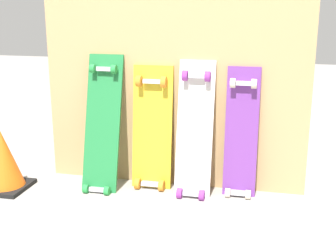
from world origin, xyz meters
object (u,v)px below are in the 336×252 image
(skateboard_green, at_px, (102,129))
(skateboard_yellow, at_px, (152,133))
(skateboard_white, at_px, (194,135))
(traffic_cone, at_px, (3,161))
(skateboard_purple, at_px, (241,139))

(skateboard_green, xyz_separation_m, skateboard_yellow, (0.28, 0.07, -0.02))
(skateboard_yellow, height_order, skateboard_white, skateboard_white)
(skateboard_yellow, xyz_separation_m, skateboard_white, (0.26, -0.04, 0.02))
(skateboard_green, xyz_separation_m, traffic_cone, (-0.55, -0.17, -0.18))
(skateboard_green, xyz_separation_m, skateboard_purple, (0.79, 0.07, -0.02))
(traffic_cone, bearing_deg, skateboard_white, 10.41)
(skateboard_green, bearing_deg, traffic_cone, -162.67)
(skateboard_green, distance_m, skateboard_white, 0.54)
(skateboard_white, height_order, skateboard_purple, skateboard_white)
(skateboard_yellow, relative_size, skateboard_purple, 0.98)
(skateboard_white, relative_size, skateboard_purple, 1.04)
(skateboard_yellow, relative_size, traffic_cone, 2.20)
(skateboard_white, distance_m, skateboard_purple, 0.26)
(skateboard_yellow, bearing_deg, skateboard_purple, 0.01)
(skateboard_yellow, xyz_separation_m, traffic_cone, (-0.83, -0.24, -0.15))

